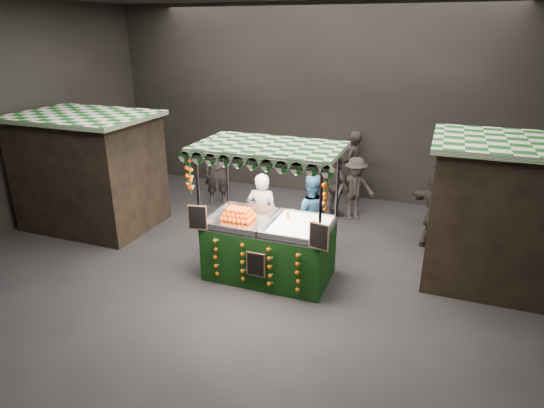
% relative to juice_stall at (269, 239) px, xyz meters
% --- Properties ---
extents(ground, '(12.00, 12.00, 0.00)m').
position_rel_juice_stall_xyz_m(ground, '(-0.33, -0.09, -0.78)').
color(ground, black).
rests_on(ground, ground).
extents(market_hall, '(12.10, 10.10, 5.05)m').
position_rel_juice_stall_xyz_m(market_hall, '(-0.33, -0.09, 2.60)').
color(market_hall, black).
rests_on(market_hall, ground).
extents(neighbour_stall_left, '(3.00, 2.20, 2.60)m').
position_rel_juice_stall_xyz_m(neighbour_stall_left, '(-4.73, 0.91, 0.53)').
color(neighbour_stall_left, black).
rests_on(neighbour_stall_left, ground).
extents(neighbour_stall_right, '(3.00, 2.20, 2.60)m').
position_rel_juice_stall_xyz_m(neighbour_stall_right, '(4.07, 1.41, 0.53)').
color(neighbour_stall_right, black).
rests_on(neighbour_stall_right, ground).
extents(juice_stall, '(2.59, 1.52, 2.51)m').
position_rel_juice_stall_xyz_m(juice_stall, '(0.00, 0.00, 0.00)').
color(juice_stall, black).
rests_on(juice_stall, ground).
extents(vendor_grey, '(0.69, 0.51, 1.72)m').
position_rel_juice_stall_xyz_m(vendor_grey, '(-0.48, 0.86, 0.08)').
color(vendor_grey, gray).
rests_on(vendor_grey, ground).
extents(vendor_blue, '(0.98, 0.86, 1.71)m').
position_rel_juice_stall_xyz_m(vendor_blue, '(0.44, 1.18, 0.08)').
color(vendor_blue, navy).
rests_on(vendor_blue, ground).
extents(shopper_0, '(0.79, 0.68, 1.82)m').
position_rel_juice_stall_xyz_m(shopper_0, '(-2.62, 3.11, 0.13)').
color(shopper_0, '#2C2624').
rests_on(shopper_0, ground).
extents(shopper_1, '(1.01, 0.93, 1.67)m').
position_rel_juice_stall_xyz_m(shopper_1, '(3.84, 2.41, 0.05)').
color(shopper_1, '#2D2624').
rests_on(shopper_1, ground).
extents(shopper_2, '(0.92, 0.86, 1.53)m').
position_rel_juice_stall_xyz_m(shopper_2, '(0.46, 3.39, -0.02)').
color(shopper_2, '#2C2524').
rests_on(shopper_2, ground).
extents(shopper_3, '(1.14, 1.01, 1.54)m').
position_rel_juice_stall_xyz_m(shopper_3, '(0.91, 3.38, -0.01)').
color(shopper_3, '#2D2724').
rests_on(shopper_3, ground).
extents(shopper_4, '(1.01, 0.98, 1.75)m').
position_rel_juice_stall_xyz_m(shopper_4, '(-4.83, 2.22, 0.10)').
color(shopper_4, '#292521').
rests_on(shopper_4, ground).
extents(shopper_5, '(1.63, 1.51, 1.82)m').
position_rel_juice_stall_xyz_m(shopper_5, '(2.82, 2.31, 0.13)').
color(shopper_5, '#2B2623').
rests_on(shopper_5, ground).
extents(shopper_6, '(0.51, 0.73, 1.91)m').
position_rel_juice_stall_xyz_m(shopper_6, '(0.58, 4.51, 0.18)').
color(shopper_6, black).
rests_on(shopper_6, ground).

